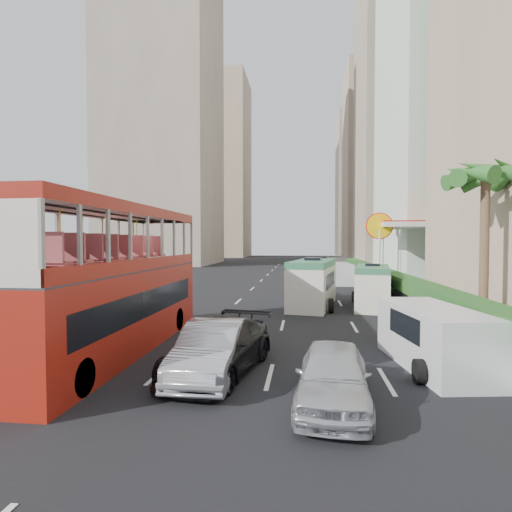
# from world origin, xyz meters

# --- Properties ---
(ground_plane) EXTENTS (200.00, 200.00, 0.00)m
(ground_plane) POSITION_xyz_m (0.00, 0.00, 0.00)
(ground_plane) COLOR black
(ground_plane) RESTS_ON ground
(double_decker_bus) EXTENTS (2.50, 11.00, 5.06)m
(double_decker_bus) POSITION_xyz_m (-6.00, 0.00, 2.53)
(double_decker_bus) COLOR #9E1D11
(double_decker_bus) RESTS_ON ground
(car_silver_lane_a) EXTENTS (1.63, 4.57, 1.50)m
(car_silver_lane_a) POSITION_xyz_m (-2.02, -2.09, 0.00)
(car_silver_lane_a) COLOR silver
(car_silver_lane_a) RESTS_ON ground
(car_silver_lane_b) EXTENTS (1.98, 4.24, 1.40)m
(car_silver_lane_b) POSITION_xyz_m (1.24, -3.75, 0.00)
(car_silver_lane_b) COLOR silver
(car_silver_lane_b) RESTS_ON ground
(car_black) EXTENTS (2.98, 5.35, 1.47)m
(car_black) POSITION_xyz_m (-1.88, -1.77, 0.00)
(car_black) COLOR black
(car_black) RESTS_ON ground
(van_asset) EXTENTS (2.92, 4.80, 1.24)m
(van_asset) POSITION_xyz_m (0.95, 14.48, 0.00)
(van_asset) COLOR silver
(van_asset) RESTS_ON ground
(minibus_near) EXTENTS (3.10, 6.42, 2.73)m
(minibus_near) POSITION_xyz_m (1.09, 10.60, 1.36)
(minibus_near) COLOR silver
(minibus_near) RESTS_ON ground
(minibus_far) EXTENTS (2.70, 5.68, 2.42)m
(minibus_far) POSITION_xyz_m (4.54, 10.75, 1.21)
(minibus_far) COLOR silver
(minibus_far) RESTS_ON ground
(panel_van_near) EXTENTS (2.52, 4.81, 1.83)m
(panel_van_near) POSITION_xyz_m (4.46, -0.58, 0.92)
(panel_van_near) COLOR silver
(panel_van_near) RESTS_ON ground
(panel_van_far) EXTENTS (2.01, 4.70, 1.86)m
(panel_van_far) POSITION_xyz_m (3.87, 23.70, 0.93)
(panel_van_far) COLOR silver
(panel_van_far) RESTS_ON ground
(sidewalk) EXTENTS (6.00, 120.00, 0.18)m
(sidewalk) POSITION_xyz_m (9.00, 25.00, 0.09)
(sidewalk) COLOR #99968C
(sidewalk) RESTS_ON ground
(kerb_wall) EXTENTS (0.30, 44.00, 1.00)m
(kerb_wall) POSITION_xyz_m (6.20, 14.00, 0.68)
(kerb_wall) COLOR silver
(kerb_wall) RESTS_ON sidewalk
(hedge) EXTENTS (1.10, 44.00, 0.70)m
(hedge) POSITION_xyz_m (6.20, 14.00, 1.53)
(hedge) COLOR #2D6626
(hedge) RESTS_ON kerb_wall
(palm_tree) EXTENTS (0.36, 0.36, 6.40)m
(palm_tree) POSITION_xyz_m (7.80, 4.00, 3.38)
(palm_tree) COLOR brown
(palm_tree) RESTS_ON sidewalk
(shell_station) EXTENTS (6.50, 8.00, 5.50)m
(shell_station) POSITION_xyz_m (10.00, 23.00, 2.75)
(shell_station) COLOR silver
(shell_station) RESTS_ON ground
(tower_stripe) EXTENTS (16.00, 18.00, 58.00)m
(tower_stripe) POSITION_xyz_m (18.00, 34.00, 29.00)
(tower_stripe) COLOR white
(tower_stripe) RESTS_ON ground
(tower_mid) EXTENTS (16.00, 16.00, 50.00)m
(tower_mid) POSITION_xyz_m (18.00, 58.00, 25.00)
(tower_mid) COLOR tan
(tower_mid) RESTS_ON ground
(tower_far_a) EXTENTS (14.00, 14.00, 44.00)m
(tower_far_a) POSITION_xyz_m (17.00, 82.00, 22.00)
(tower_far_a) COLOR tan
(tower_far_a) RESTS_ON ground
(tower_far_b) EXTENTS (14.00, 14.00, 40.00)m
(tower_far_b) POSITION_xyz_m (17.00, 104.00, 20.00)
(tower_far_b) COLOR tan
(tower_far_b) RESTS_ON ground
(tower_left_a) EXTENTS (18.00, 18.00, 52.00)m
(tower_left_a) POSITION_xyz_m (-24.00, 55.00, 26.00)
(tower_left_a) COLOR tan
(tower_left_a) RESTS_ON ground
(tower_left_b) EXTENTS (16.00, 16.00, 46.00)m
(tower_left_b) POSITION_xyz_m (-22.00, 90.00, 23.00)
(tower_left_b) COLOR tan
(tower_left_b) RESTS_ON ground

